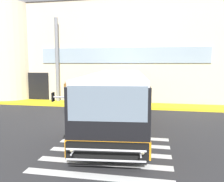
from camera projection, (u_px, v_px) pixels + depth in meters
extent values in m
cube|color=#2B2B2D|center=(88.00, 121.00, 12.76)|extent=(80.00, 90.00, 0.02)
cube|color=silver|center=(96.00, 177.00, 6.54)|extent=(4.40, 0.36, 0.01)
cube|color=silver|center=(103.00, 163.00, 7.41)|extent=(4.40, 0.36, 0.01)
cube|color=silver|center=(109.00, 153.00, 8.29)|extent=(4.40, 0.36, 0.01)
cube|color=silver|center=(113.00, 144.00, 9.17)|extent=(4.40, 0.36, 0.01)
cube|color=silver|center=(117.00, 137.00, 10.05)|extent=(4.40, 0.36, 0.01)
cube|color=beige|center=(120.00, 55.00, 23.98)|extent=(19.21, 12.00, 8.15)
cube|color=#56565B|center=(121.00, 13.00, 23.46)|extent=(19.41, 12.20, 0.30)
cylinder|color=beige|center=(9.00, 53.00, 20.26)|extent=(4.40, 4.40, 8.15)
cube|color=black|center=(39.00, 87.00, 19.52)|extent=(1.80, 0.16, 2.40)
cube|color=#8C9EAD|center=(122.00, 55.00, 17.93)|extent=(13.21, 0.10, 1.20)
cube|color=yellow|center=(106.00, 105.00, 17.43)|extent=(23.21, 2.00, 0.15)
cylinder|color=slate|center=(57.00, 60.00, 18.36)|extent=(0.28, 0.28, 6.59)
cube|color=black|center=(118.00, 97.00, 12.07)|extent=(3.64, 10.94, 2.15)
cube|color=orange|center=(118.00, 112.00, 12.17)|extent=(3.68, 10.98, 0.55)
cube|color=silver|center=(118.00, 75.00, 11.93)|extent=(3.52, 10.73, 0.20)
cube|color=slate|center=(107.00, 104.00, 6.74)|extent=(2.35, 0.36, 1.05)
cube|color=slate|center=(142.00, 87.00, 12.21)|extent=(1.02, 9.48, 0.95)
cube|color=slate|center=(94.00, 87.00, 12.41)|extent=(1.02, 9.48, 0.95)
cube|color=black|center=(107.00, 92.00, 6.70)|extent=(2.15, 0.32, 0.28)
cube|color=black|center=(107.00, 151.00, 6.78)|extent=(2.46, 0.45, 0.52)
sphere|color=beige|center=(142.00, 152.00, 6.66)|extent=(0.18, 0.18, 0.18)
sphere|color=beige|center=(72.00, 150.00, 6.82)|extent=(0.18, 0.18, 0.18)
cylinder|color=#B7B7BF|center=(59.00, 97.00, 7.04)|extent=(0.40, 0.09, 0.05)
cube|color=black|center=(53.00, 97.00, 7.06)|extent=(0.06, 0.20, 0.28)
cylinder|color=black|center=(144.00, 136.00, 8.56)|extent=(0.40, 1.03, 1.00)
cylinder|color=black|center=(81.00, 135.00, 8.75)|extent=(0.40, 1.03, 1.00)
cylinder|color=black|center=(138.00, 107.00, 14.23)|extent=(0.40, 1.03, 1.00)
cylinder|color=black|center=(101.00, 107.00, 14.42)|extent=(0.40, 1.03, 1.00)
cylinder|color=black|center=(138.00, 103.00, 15.52)|extent=(0.40, 1.03, 1.00)
cylinder|color=black|center=(103.00, 103.00, 15.71)|extent=(0.40, 1.03, 1.00)
cylinder|color=#B7B7BF|center=(106.00, 161.00, 6.43)|extent=(2.24, 0.29, 0.06)
cylinder|color=#B7B7BF|center=(106.00, 150.00, 6.40)|extent=(2.24, 0.29, 0.06)
cylinder|color=#B7B7BF|center=(141.00, 154.00, 6.53)|extent=(0.10, 0.50, 0.05)
cylinder|color=#B7B7BF|center=(73.00, 152.00, 6.69)|extent=(0.10, 0.50, 0.05)
cylinder|color=#2D2D33|center=(67.00, 96.00, 18.23)|extent=(0.15, 0.15, 0.85)
cylinder|color=#2D2D33|center=(66.00, 96.00, 18.40)|extent=(0.15, 0.15, 0.85)
cube|color=#996633|center=(66.00, 87.00, 18.23)|extent=(0.42, 0.43, 0.58)
sphere|color=tan|center=(66.00, 82.00, 18.18)|extent=(0.23, 0.23, 0.23)
cylinder|color=#996633|center=(67.00, 88.00, 18.03)|extent=(0.09, 0.09, 0.55)
cylinder|color=#996633|center=(65.00, 88.00, 18.44)|extent=(0.09, 0.09, 0.55)
cube|color=black|center=(68.00, 88.00, 18.33)|extent=(0.34, 0.34, 0.44)
cylinder|color=#1E2338|center=(78.00, 97.00, 18.01)|extent=(0.15, 0.15, 0.85)
cylinder|color=#1E2338|center=(78.00, 97.00, 18.20)|extent=(0.15, 0.15, 0.85)
cube|color=silver|center=(78.00, 88.00, 18.02)|extent=(0.38, 0.44, 0.58)
sphere|color=tan|center=(78.00, 82.00, 17.97)|extent=(0.23, 0.23, 0.23)
cylinder|color=silver|center=(79.00, 89.00, 17.79)|extent=(0.09, 0.09, 0.55)
cylinder|color=silver|center=(77.00, 88.00, 18.26)|extent=(0.09, 0.09, 0.55)
cylinder|color=#1E2338|center=(91.00, 98.00, 17.22)|extent=(0.15, 0.15, 0.85)
cylinder|color=#1E2338|center=(88.00, 99.00, 17.17)|extent=(0.15, 0.15, 0.85)
cube|color=#338C4C|center=(90.00, 89.00, 17.11)|extent=(0.44, 0.35, 0.58)
sphere|color=tan|center=(89.00, 83.00, 17.06)|extent=(0.23, 0.23, 0.23)
cylinder|color=#338C4C|center=(93.00, 90.00, 17.17)|extent=(0.09, 0.09, 0.55)
cylinder|color=#338C4C|center=(86.00, 90.00, 17.06)|extent=(0.09, 0.09, 0.55)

